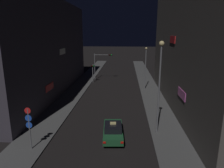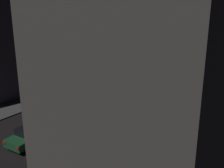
# 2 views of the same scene
# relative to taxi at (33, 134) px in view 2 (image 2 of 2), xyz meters

# --- Properties ---
(sidewalk_left) EXTENTS (3.38, 67.27, 0.13)m
(sidewalk_left) POSITION_rel_taxi_xyz_m (-7.45, 21.43, -0.67)
(sidewalk_left) COLOR #4C4C4C
(sidewalk_left) RESTS_ON ground_plane
(sidewalk_right) EXTENTS (3.38, 67.27, 0.13)m
(sidewalk_right) POSITION_rel_taxi_xyz_m (5.41, 21.43, -0.67)
(sidewalk_right) COLOR #4C4C4C
(sidewalk_right) RESTS_ON ground_plane
(building_facade_left) EXTENTS (11.61, 32.54, 15.02)m
(building_facade_left) POSITION_rel_taxi_xyz_m (-14.90, 14.71, 6.77)
(building_facade_left) COLOR #3D3842
(building_facade_left) RESTS_ON ground_plane
(building_facade_right) EXTENTS (7.89, 30.43, 19.46)m
(building_facade_right) POSITION_rel_taxi_xyz_m (11.00, 9.46, 9.00)
(building_facade_right) COLOR #514C47
(building_facade_right) RESTS_ON ground_plane
(taxi) EXTENTS (2.11, 4.56, 1.62)m
(taxi) POSITION_rel_taxi_xyz_m (0.00, 0.00, 0.00)
(taxi) COLOR #1E512D
(taxi) RESTS_ON ground_plane
(traffic_light_overhead) EXTENTS (3.83, 0.41, 5.60)m
(traffic_light_overhead) POSITION_rel_taxi_xyz_m (-4.12, 25.03, 3.27)
(traffic_light_overhead) COLOR slate
(traffic_light_overhead) RESTS_ON ground_plane
(traffic_light_left_kerb) EXTENTS (0.80, 0.41, 3.67)m
(traffic_light_left_kerb) POSITION_rel_taxi_xyz_m (-5.51, 22.30, 1.90)
(traffic_light_left_kerb) COLOR slate
(traffic_light_left_kerb) RESTS_ON ground_plane
(street_lamp_near_block) EXTENTS (0.48, 0.48, 8.96)m
(street_lamp_near_block) POSITION_rel_taxi_xyz_m (4.31, 1.20, 5.14)
(street_lamp_near_block) COLOR slate
(street_lamp_near_block) RESTS_ON sidewalk_right
(street_lamp_far_block) EXTENTS (0.37, 0.37, 7.32)m
(street_lamp_far_block) POSITION_rel_taxi_xyz_m (4.54, 17.60, 3.68)
(street_lamp_far_block) COLOR slate
(street_lamp_far_block) RESTS_ON sidewalk_right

